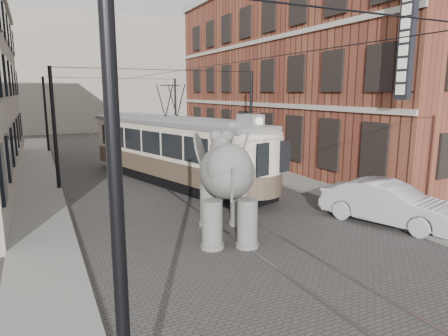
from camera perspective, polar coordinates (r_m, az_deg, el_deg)
ground at (r=16.76m, az=-1.82°, el=-5.76°), size 120.00×120.00×0.00m
tram_rails at (r=16.76m, az=-1.82°, el=-5.72°), size 1.54×80.00×0.02m
sidewalk_right at (r=19.83m, az=14.31°, el=-3.26°), size 2.00×60.00×0.15m
sidewalk_left at (r=15.47m, az=-24.69°, el=-7.91°), size 2.00×60.00×0.15m
brick_building at (r=29.46m, az=11.15°, el=12.98°), size 8.00×26.00×12.00m
distant_block at (r=55.16m, az=-19.17°, el=12.53°), size 28.00×10.00×14.00m
catenary at (r=20.77m, az=-7.94°, el=5.79°), size 11.00×30.20×6.00m
tram at (r=21.13m, az=-7.52°, el=4.77°), size 6.22×13.30×5.18m
elephant at (r=13.20m, az=0.38°, el=-2.64°), size 4.83×6.30×3.41m
parked_car at (r=15.80m, az=22.46°, el=-4.66°), size 3.30×5.06×1.57m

